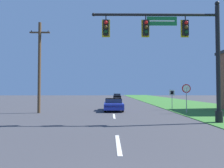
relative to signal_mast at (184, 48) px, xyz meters
name	(u,v)px	position (x,y,z in m)	size (l,w,h in m)	color
grass_verge_right	(178,103)	(6.23, 19.24, -4.64)	(10.00, 110.00, 0.04)	#38752D
road_center_line	(113,107)	(-4.27, 11.24, -4.65)	(0.16, 34.80, 0.01)	silver
signal_mast	(184,48)	(0.00, 0.00, 0.00)	(8.06, 0.47, 7.55)	black
car_ahead	(113,105)	(-4.24, 7.54, -4.06)	(1.85, 4.22, 1.19)	black
far_car	(117,96)	(-2.89, 37.08, -4.06)	(1.82, 4.29, 1.19)	black
stop_sign	(186,92)	(2.07, 5.07, -2.80)	(0.76, 0.07, 2.50)	gray
route_sign_post	(172,95)	(1.75, 8.08, -3.13)	(0.55, 0.06, 2.03)	gray
utility_pole_near	(39,66)	(-10.89, 5.54, -0.46)	(1.80, 0.26, 8.10)	#4C3823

